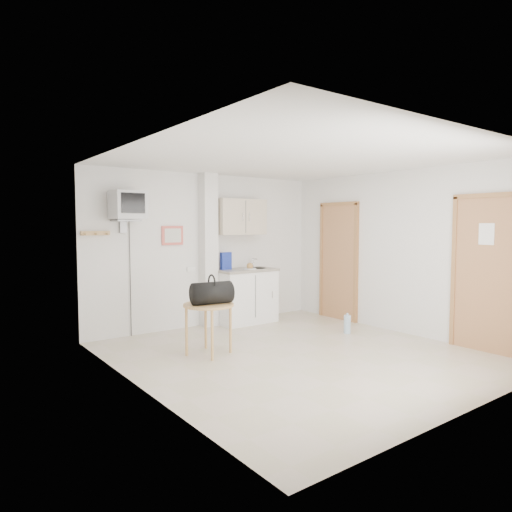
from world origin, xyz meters
TOP-DOWN VIEW (x-y plane):
  - ground at (0.00, 0.00)m, footprint 4.50×4.50m
  - room_envelope at (0.24, 0.09)m, footprint 4.24×4.54m
  - kitchenette at (0.57, 2.00)m, footprint 1.03×0.58m
  - crt_television at (-1.45, 2.02)m, footprint 0.44×0.45m
  - round_table at (-0.91, 0.71)m, footprint 0.65×0.65m
  - duffel_bag at (-0.88, 0.67)m, footprint 0.55×0.35m
  - water_bottle at (1.38, 0.41)m, footprint 0.10×0.10m

SIDE VIEW (x-z plane):
  - ground at x=0.00m, z-range 0.00..0.00m
  - water_bottle at x=1.38m, z-range -0.02..0.30m
  - round_table at x=-0.91m, z-range 0.25..0.90m
  - duffel_bag at x=-0.88m, z-range 0.61..0.99m
  - kitchenette at x=0.57m, z-range -0.25..1.85m
  - room_envelope at x=0.24m, z-range 0.26..2.81m
  - crt_television at x=-1.45m, z-range 0.86..3.01m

